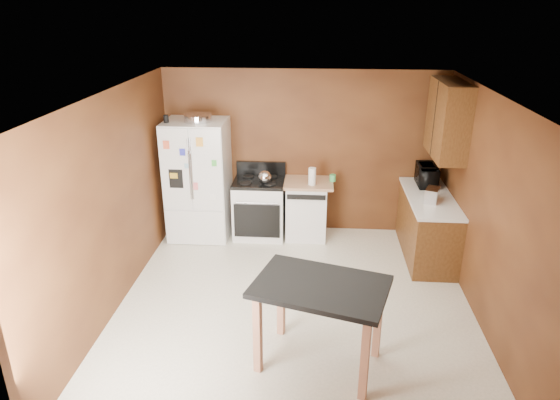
# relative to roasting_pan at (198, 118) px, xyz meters

# --- Properties ---
(floor) EXTENTS (4.50, 4.50, 0.00)m
(floor) POSITION_rel_roasting_pan_xyz_m (1.49, -1.84, -1.85)
(floor) COLOR white
(floor) RESTS_ON ground
(ceiling) EXTENTS (4.50, 4.50, 0.00)m
(ceiling) POSITION_rel_roasting_pan_xyz_m (1.49, -1.84, 0.65)
(ceiling) COLOR white
(ceiling) RESTS_ON ground
(wall_back) EXTENTS (4.20, 0.00, 4.20)m
(wall_back) POSITION_rel_roasting_pan_xyz_m (1.49, 0.41, -0.60)
(wall_back) COLOR brown
(wall_back) RESTS_ON ground
(wall_front) EXTENTS (4.20, 0.00, 4.20)m
(wall_front) POSITION_rel_roasting_pan_xyz_m (1.49, -4.09, -0.60)
(wall_front) COLOR brown
(wall_front) RESTS_ON ground
(wall_left) EXTENTS (0.00, 4.50, 4.50)m
(wall_left) POSITION_rel_roasting_pan_xyz_m (-0.61, -1.84, -0.60)
(wall_left) COLOR brown
(wall_left) RESTS_ON ground
(wall_right) EXTENTS (0.00, 4.50, 4.50)m
(wall_right) POSITION_rel_roasting_pan_xyz_m (3.59, -1.84, -0.60)
(wall_right) COLOR brown
(wall_right) RESTS_ON ground
(roasting_pan) EXTENTS (0.40, 0.40, 0.10)m
(roasting_pan) POSITION_rel_roasting_pan_xyz_m (0.00, 0.00, 0.00)
(roasting_pan) COLOR silver
(roasting_pan) RESTS_ON refrigerator
(pen_cup) EXTENTS (0.07, 0.07, 0.11)m
(pen_cup) POSITION_rel_roasting_pan_xyz_m (-0.43, -0.11, 0.00)
(pen_cup) COLOR black
(pen_cup) RESTS_ON refrigerator
(kettle) EXTENTS (0.20, 0.20, 0.20)m
(kettle) POSITION_rel_roasting_pan_xyz_m (0.95, -0.05, -0.85)
(kettle) COLOR silver
(kettle) RESTS_ON gas_range
(paper_towel) EXTENTS (0.13, 0.13, 0.26)m
(paper_towel) POSITION_rel_roasting_pan_xyz_m (1.65, -0.02, -0.83)
(paper_towel) COLOR white
(paper_towel) RESTS_ON dishwasher
(green_canister) EXTENTS (0.09, 0.09, 0.10)m
(green_canister) POSITION_rel_roasting_pan_xyz_m (1.95, 0.16, -0.91)
(green_canister) COLOR #43AF5B
(green_canister) RESTS_ON dishwasher
(toaster) EXTENTS (0.24, 0.30, 0.19)m
(toaster) POSITION_rel_roasting_pan_xyz_m (3.26, -0.59, -0.86)
(toaster) COLOR silver
(toaster) RESTS_ON right_cabinets
(microwave) EXTENTS (0.33, 0.49, 0.27)m
(microwave) POSITION_rel_roasting_pan_xyz_m (3.31, 0.07, -0.81)
(microwave) COLOR black
(microwave) RESTS_ON right_cabinets
(refrigerator) EXTENTS (0.90, 0.80, 1.80)m
(refrigerator) POSITION_rel_roasting_pan_xyz_m (-0.06, 0.02, -0.95)
(refrigerator) COLOR white
(refrigerator) RESTS_ON ground
(gas_range) EXTENTS (0.76, 0.68, 1.10)m
(gas_range) POSITION_rel_roasting_pan_xyz_m (0.85, 0.08, -1.39)
(gas_range) COLOR white
(gas_range) RESTS_ON ground
(dishwasher) EXTENTS (0.78, 0.63, 0.89)m
(dishwasher) POSITION_rel_roasting_pan_xyz_m (1.57, 0.11, -1.40)
(dishwasher) COLOR white
(dishwasher) RESTS_ON ground
(right_cabinets) EXTENTS (0.63, 1.58, 2.45)m
(right_cabinets) POSITION_rel_roasting_pan_xyz_m (3.33, -0.36, -0.94)
(right_cabinets) COLOR brown
(right_cabinets) RESTS_ON ground
(island) EXTENTS (1.43, 1.15, 0.91)m
(island) POSITION_rel_roasting_pan_xyz_m (1.78, -2.83, -1.08)
(island) COLOR black
(island) RESTS_ON ground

